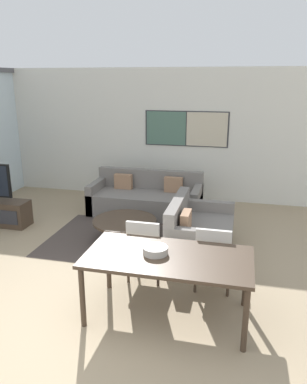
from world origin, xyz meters
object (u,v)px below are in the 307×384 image
(sofa_main, at_px, (147,199))
(dining_chair_centre, at_px, (213,254))
(sofa_side, at_px, (196,233))
(dining_chair_left, at_px, (145,246))
(coffee_table, at_px, (125,225))
(dining_table, at_px, (168,261))
(fruit_bowl, at_px, (155,250))

(sofa_main, bearing_deg, dining_chair_centre, -59.48)
(sofa_side, distance_m, dining_chair_centre, 1.18)
(sofa_main, height_order, dining_chair_left, dining_chair_left)
(sofa_main, bearing_deg, coffee_table, -90.00)
(coffee_table, xyz_separation_m, dining_chair_left, (0.65, -1.14, 0.21))
(dining_table, bearing_deg, sofa_side, 86.91)
(dining_table, xyz_separation_m, fruit_bowl, (-0.14, 0.01, 0.12))
(sofa_main, xyz_separation_m, fruit_bowl, (0.95, -3.25, 0.52))
(fruit_bowl, bearing_deg, sofa_side, 82.25)
(dining_chair_left, bearing_deg, coffee_table, 119.68)
(dining_chair_left, bearing_deg, dining_chair_centre, -2.24)
(dining_table, relative_size, dining_chair_centre, 2.09)
(coffee_table, distance_m, dining_table, 2.18)
(sofa_main, height_order, fruit_bowl, fruit_bowl)
(dining_table, relative_size, dining_chair_left, 2.09)
(sofa_side, bearing_deg, fruit_bowl, 172.25)
(dining_chair_left, relative_size, fruit_bowl, 3.11)
(sofa_main, distance_m, dining_chair_centre, 3.02)
(coffee_table, relative_size, dining_table, 0.58)
(sofa_side, relative_size, coffee_table, 1.36)
(sofa_main, xyz_separation_m, sofa_side, (1.19, -1.50, 0.00))
(dining_table, bearing_deg, fruit_bowl, 174.77)
(dining_chair_centre, bearing_deg, sofa_side, 107.40)
(dining_table, xyz_separation_m, dining_chair_left, (-0.44, 0.70, -0.19))
(dining_chair_left, relative_size, dining_chair_centre, 1.00)
(dining_table, distance_m, dining_chair_left, 0.85)
(sofa_main, height_order, dining_chair_centre, dining_chair_centre)
(coffee_table, bearing_deg, sofa_main, 90.00)
(sofa_main, relative_size, dining_table, 1.20)
(sofa_side, height_order, dining_chair_centre, dining_chair_centre)
(dining_chair_left, bearing_deg, sofa_main, 104.21)
(coffee_table, xyz_separation_m, fruit_bowl, (0.95, -1.83, 0.51))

